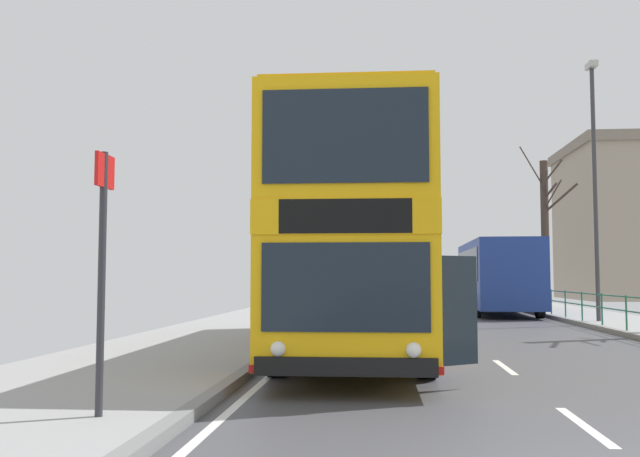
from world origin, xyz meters
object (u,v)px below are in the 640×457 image
at_px(street_lamp_far_side, 595,171).
at_px(background_bus_far_lane, 497,275).
at_px(double_decker_bus_main, 356,245).
at_px(bare_tree_far_01, 546,229).
at_px(bus_stop_sign_near, 102,253).
at_px(background_building_00, 635,221).

bearing_deg(street_lamp_far_side, background_bus_far_lane, 107.66).
relative_size(double_decker_bus_main, bare_tree_far_01, 1.55).
distance_m(background_bus_far_lane, street_lamp_far_side, 7.87).
height_order(background_bus_far_lane, street_lamp_far_side, street_lamp_far_side).
xyz_separation_m(double_decker_bus_main, bus_stop_sign_near, (-2.41, -7.44, -0.42)).
bearing_deg(bus_stop_sign_near, background_building_00, 64.31).
relative_size(bus_stop_sign_near, street_lamp_far_side, 0.32).
bearing_deg(double_decker_bus_main, street_lamp_far_side, 49.66).
xyz_separation_m(background_bus_far_lane, background_building_00, (13.01, 20.28, 3.89)).
height_order(double_decker_bus_main, bus_stop_sign_near, double_decker_bus_main).
distance_m(double_decker_bus_main, background_building_00, 40.61).
bearing_deg(double_decker_bus_main, bus_stop_sign_near, -107.96).
xyz_separation_m(double_decker_bus_main, background_bus_far_lane, (5.48, 15.73, -0.59)).
height_order(bus_stop_sign_near, street_lamp_far_side, street_lamp_far_side).
height_order(bus_stop_sign_near, bare_tree_far_01, bare_tree_far_01).
distance_m(double_decker_bus_main, bus_stop_sign_near, 7.84).
xyz_separation_m(background_bus_far_lane, bare_tree_far_01, (2.64, 2.36, 2.11)).
bearing_deg(double_decker_bus_main, bare_tree_far_01, 65.84).
bearing_deg(background_bus_far_lane, background_building_00, 57.32).
relative_size(bus_stop_sign_near, bare_tree_far_01, 0.37).
bearing_deg(double_decker_bus_main, background_bus_far_lane, 70.79).
bearing_deg(background_bus_far_lane, bare_tree_far_01, 41.87).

